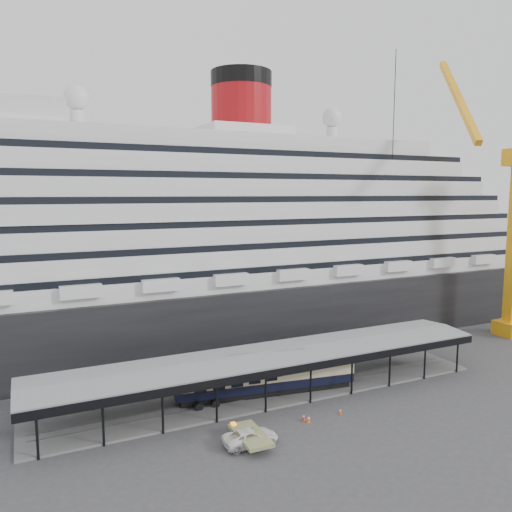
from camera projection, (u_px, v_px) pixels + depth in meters
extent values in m
plane|color=#3A3A3C|center=(292.00, 410.00, 55.57)|extent=(200.00, 200.00, 0.00)
cube|color=black|center=(198.00, 307.00, 83.61)|extent=(130.00, 30.00, 10.00)
cylinder|color=#9E0C11|center=(241.00, 112.00, 82.93)|extent=(10.00, 10.00, 9.00)
cylinder|color=black|center=(241.00, 80.00, 82.27)|extent=(10.10, 10.10, 2.50)
sphere|color=silver|center=(76.00, 98.00, 71.82)|extent=(3.60, 3.60, 3.60)
sphere|color=silver|center=(332.00, 117.00, 90.56)|extent=(3.60, 3.60, 3.60)
cube|color=slate|center=(272.00, 393.00, 60.04)|extent=(56.00, 8.00, 0.24)
cube|color=slate|center=(275.00, 394.00, 59.37)|extent=(54.00, 0.08, 0.10)
cube|color=slate|center=(269.00, 390.00, 60.66)|extent=(54.00, 0.08, 0.10)
cube|color=black|center=(291.00, 371.00, 55.46)|extent=(56.00, 0.18, 0.90)
cube|color=black|center=(256.00, 348.00, 63.52)|extent=(56.00, 0.18, 0.90)
cube|color=slate|center=(272.00, 353.00, 59.40)|extent=(56.00, 9.00, 0.24)
cube|color=#F9A816|center=(509.00, 328.00, 84.83)|extent=(4.00, 4.00, 2.40)
cube|color=#F9A816|center=(459.00, 99.00, 80.84)|extent=(11.42, 18.78, 16.80)
cylinder|color=black|center=(391.00, 196.00, 83.62)|extent=(0.12, 0.12, 47.21)
imported|color=white|center=(251.00, 437.00, 47.94)|extent=(5.47, 2.58, 1.51)
cube|color=black|center=(266.00, 391.00, 59.65)|extent=(21.03, 5.26, 0.70)
cube|color=black|center=(266.00, 383.00, 59.54)|extent=(22.07, 5.79, 1.09)
cube|color=beige|center=(266.00, 374.00, 59.39)|extent=(22.07, 5.83, 1.29)
cube|color=black|center=(266.00, 367.00, 59.28)|extent=(22.07, 5.79, 0.40)
cube|color=#F4330D|center=(304.00, 420.00, 53.16)|extent=(0.41, 0.41, 0.03)
cone|color=#F4330D|center=(304.00, 417.00, 53.11)|extent=(0.35, 0.35, 0.68)
cylinder|color=white|center=(304.00, 416.00, 53.10)|extent=(0.22, 0.22, 0.13)
cube|color=#F8610D|center=(309.00, 422.00, 52.65)|extent=(0.51, 0.51, 0.03)
cone|color=#F8610D|center=(309.00, 419.00, 52.60)|extent=(0.43, 0.43, 0.78)
cylinder|color=white|center=(309.00, 418.00, 52.59)|extent=(0.25, 0.25, 0.15)
cube|color=#E94C0C|center=(340.00, 414.00, 54.65)|extent=(0.43, 0.43, 0.03)
cone|color=#E94C0C|center=(340.00, 411.00, 54.61)|extent=(0.36, 0.36, 0.64)
cylinder|color=white|center=(340.00, 411.00, 54.60)|extent=(0.20, 0.20, 0.12)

